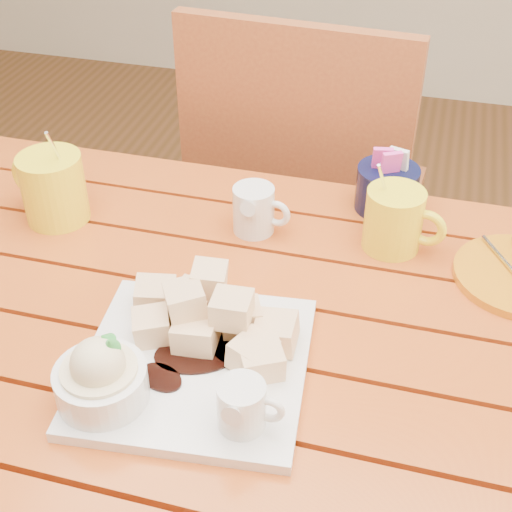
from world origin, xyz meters
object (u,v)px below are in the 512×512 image
(table, at_px, (231,378))
(dessert_plate, at_px, (178,356))
(chair_far, at_px, (305,198))
(coffee_mug_left, at_px, (52,187))
(coffee_mug_right, at_px, (395,219))

(table, distance_m, dessert_plate, 0.18)
(dessert_plate, xyz_separation_m, chair_far, (0.00, 0.76, -0.24))
(dessert_plate, relative_size, coffee_mug_left, 1.79)
(coffee_mug_left, bearing_deg, chair_far, 74.64)
(chair_far, bearing_deg, coffee_mug_left, 60.45)
(coffee_mug_left, distance_m, coffee_mug_right, 0.54)
(table, height_order, coffee_mug_left, coffee_mug_left)
(table, relative_size, dessert_plate, 3.97)
(table, relative_size, chair_far, 1.23)
(coffee_mug_left, xyz_separation_m, coffee_mug_right, (0.54, 0.06, -0.01))
(dessert_plate, bearing_deg, coffee_mug_right, 56.80)
(coffee_mug_left, relative_size, chair_far, 0.17)
(table, height_order, chair_far, chair_far)
(dessert_plate, height_order, coffee_mug_right, coffee_mug_right)
(table, bearing_deg, dessert_plate, -106.65)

